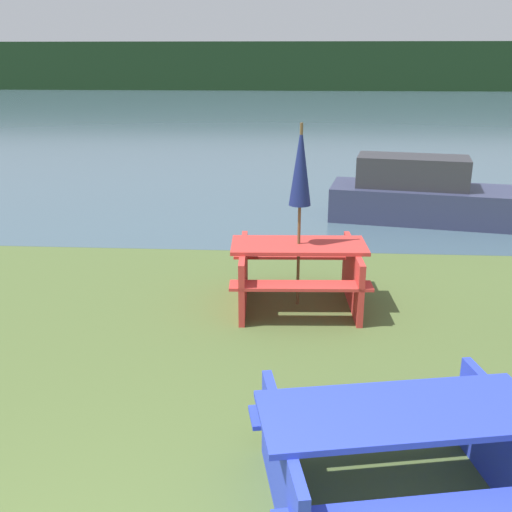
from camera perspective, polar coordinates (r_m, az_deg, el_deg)
name	(u,v)px	position (r m, az deg, el deg)	size (l,w,h in m)	color
water	(279,111)	(34.07, 2.25, 13.67)	(60.00, 50.00, 0.00)	#425B6B
far_treeline	(286,66)	(53.95, 2.88, 17.61)	(80.00, 1.60, 4.00)	#193319
picnic_table_blue	(398,448)	(4.27, 13.38, -17.39)	(2.07, 1.71, 0.76)	blue
picnic_table_red	(298,268)	(7.29, 4.04, -1.18)	(1.68, 1.46, 0.78)	red
umbrella_navy	(301,167)	(6.97, 4.27, 8.44)	(0.26, 0.26, 2.21)	brown
boat	(446,198)	(11.55, 17.64, 5.27)	(4.66, 2.05, 1.18)	#333856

